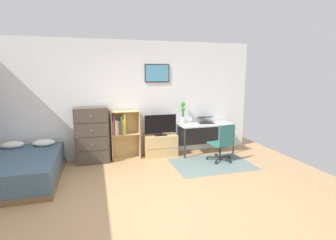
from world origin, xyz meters
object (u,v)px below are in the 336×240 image
object	(u,v)px
bookshelf	(123,131)
office_chair	(223,142)
dresser	(92,135)
television	(161,125)
tv_stand	(160,145)
computer_mouse	(217,122)
laptop	(206,120)
wine_glass	(191,119)
bamboo_vase	(183,112)
desk	(204,128)
bed	(20,169)

from	to	relation	value
bookshelf	office_chair	world-z (taller)	bookshelf
dresser	television	size ratio (longest dim) A/B	1.63
office_chair	tv_stand	bearing A→B (deg)	136.46
bookshelf	computer_mouse	distance (m)	2.30
laptop	wine_glass	world-z (taller)	wine_glass
bamboo_vase	wine_glass	distance (m)	0.31
tv_stand	bamboo_vase	world-z (taller)	bamboo_vase
dresser	tv_stand	world-z (taller)	dresser
television	desk	xyz separation A→B (m)	(1.13, 0.01, -0.15)
office_chair	laptop	bearing A→B (deg)	83.55
bookshelf	wine_glass	distance (m)	1.63
bed	laptop	xyz separation A→B (m)	(4.00, 0.77, 0.56)
tv_stand	wine_glass	xyz separation A→B (m)	(0.72, -0.13, 0.62)
desk	office_chair	world-z (taller)	office_chair
laptop	television	bearing A→B (deg)	-169.75
television	computer_mouse	distance (m)	1.41
dresser	bamboo_vase	xyz separation A→B (m)	(2.16, 0.13, 0.40)
television	laptop	distance (m)	1.17
tv_stand	laptop	xyz separation A→B (m)	(1.17, 0.02, 0.55)
tv_stand	desk	size ratio (longest dim) A/B	0.58
dresser	computer_mouse	bearing A→B (deg)	-1.67
bed	laptop	world-z (taller)	laptop
dresser	wine_glass	world-z (taller)	dresser
bamboo_vase	television	bearing A→B (deg)	-167.10
office_chair	wine_glass	world-z (taller)	wine_glass
bookshelf	wine_glass	size ratio (longest dim) A/B	6.19
bed	wine_glass	size ratio (longest dim) A/B	10.65
bed	television	size ratio (longest dim) A/B	2.53
bed	dresser	world-z (taller)	dresser
dresser	bed	bearing A→B (deg)	-150.01
desk	computer_mouse	world-z (taller)	computer_mouse
bed	computer_mouse	xyz separation A→B (m)	(4.24, 0.65, 0.51)
wine_glass	computer_mouse	bearing A→B (deg)	2.22
wine_glass	dresser	bearing A→B (deg)	177.15
bookshelf	laptop	bearing A→B (deg)	-0.80
bed	office_chair	size ratio (longest dim) A/B	2.23
dresser	laptop	bearing A→B (deg)	0.80
bamboo_vase	dresser	bearing A→B (deg)	-176.53
dresser	office_chair	distance (m)	2.89
tv_stand	office_chair	bearing A→B (deg)	-33.34
bookshelf	computer_mouse	size ratio (longest dim) A/B	10.71
computer_mouse	tv_stand	bearing A→B (deg)	175.87
dresser	office_chair	world-z (taller)	dresser
bookshelf	bamboo_vase	distance (m)	1.53
tv_stand	office_chair	size ratio (longest dim) A/B	0.90
dresser	desk	size ratio (longest dim) A/B	0.93
computer_mouse	laptop	bearing A→B (deg)	152.82
dresser	wine_glass	distance (m)	2.30
bed	dresser	size ratio (longest dim) A/B	1.55
tv_stand	desk	bearing A→B (deg)	-0.56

